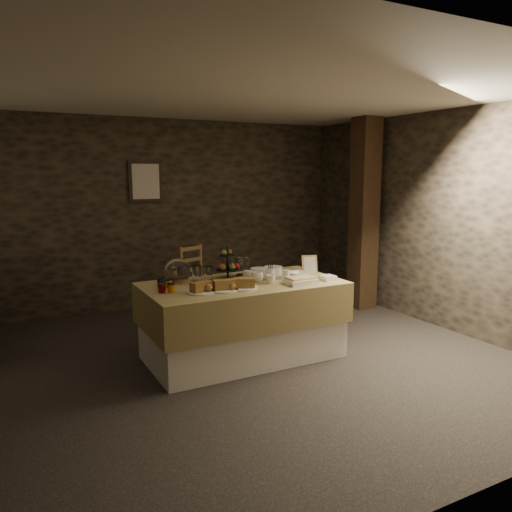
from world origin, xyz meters
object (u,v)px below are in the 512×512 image
chair (198,282)px  timber_column (364,215)px  buffet_table (243,315)px  fruit_stand (228,266)px

chair → timber_column: timber_column is taller
buffet_table → timber_column: 2.66m
buffet_table → timber_column: size_ratio=0.76×
buffet_table → chair: 1.91m
buffet_table → chair: chair is taller
chair → fruit_stand: 1.74m
chair → fruit_stand: fruit_stand is taller
buffet_table → timber_column: (2.33, 0.96, 0.85)m
chair → timber_column: bearing=-46.0°
timber_column → fruit_stand: bearing=-163.6°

